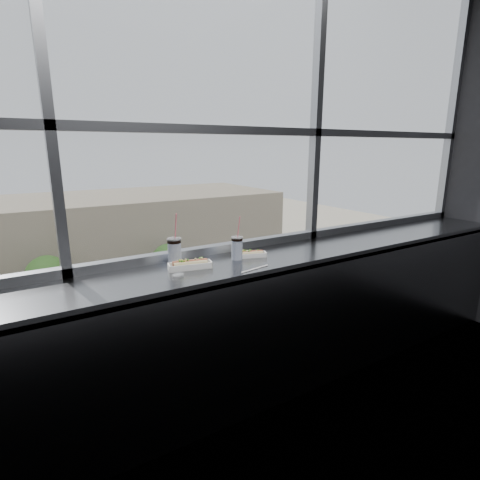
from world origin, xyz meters
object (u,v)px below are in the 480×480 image
hotdog_tray_right (251,254)px  pedestrian_d (164,288)px  pedestrian_b (25,305)px  loose_straw (255,269)px  car_near_c (39,400)px  hotdog_tray_left (190,264)px  tree_right (168,260)px  car_far_c (230,288)px  car_near_d (174,359)px  soda_cup_left (175,250)px  car_near_e (284,324)px  soda_cup_right (237,247)px  pedestrian_c (119,295)px  wrapper (178,275)px  tree_center (47,276)px  car_far_b (57,324)px

hotdog_tray_right → pedestrian_d: (8.98, 27.44, -11.16)m
pedestrian_b → hotdog_tray_right: bearing=-176.9°
loose_straw → car_near_c: (-1.40, 16.50, -11.05)m
hotdog_tray_left → tree_right: hotdog_tray_left is taller
car_far_c → pedestrian_b: bearing=67.5°
hotdog_tray_left → loose_straw: bearing=-21.2°
pedestrian_d → tree_right: (0.75, 0.80, 2.19)m
car_far_c → pedestrian_d: bearing=51.9°
hotdog_tray_left → car_near_d: bearing=82.5°
car_near_c → tree_right: size_ratio=1.29×
soda_cup_left → car_far_c: 30.17m
loose_straw → car_near_e: bearing=40.3°
soda_cup_left → soda_cup_right: soda_cup_left is taller
car_near_e → car_near_c: car_near_e is taller
soda_cup_right → loose_straw: 0.28m
soda_cup_left → pedestrian_c: bearing=78.4°
car_far_c → car_near_c: size_ratio=1.00×
hotdog_tray_right → car_near_c: (-1.53, 16.24, -11.07)m
car_near_d → pedestrian_d: size_ratio=3.17×
wrapper → car_near_e: wrapper is taller
car_far_c → car_near_c: (-15.24, -8.00, 0.00)m
wrapper → hotdog_tray_right: bearing=10.9°
car_near_c → pedestrian_b: size_ratio=2.90×
loose_straw → car_near_d: bearing=61.2°
car_far_c → pedestrian_c: 9.28m
pedestrian_c → pedestrian_b: bearing=-13.4°
pedestrian_c → soda_cup_right: bearing=79.3°
hotdog_tray_right → loose_straw: hotdog_tray_right is taller
hotdog_tray_left → car_far_c: (14.20, 24.26, -11.07)m
tree_center → tree_right: bearing=-0.0°
loose_straw → car_near_c: bearing=84.6°
wrapper → car_near_d: 20.66m
car_far_c → pedestrian_d: car_far_c is taller
loose_straw → wrapper: wrapper is taller
soda_cup_left → tree_center: soda_cup_left is taller
car_far_b → tree_center: size_ratio=1.38×
hotdog_tray_left → car_far_b: hotdog_tray_left is taller
loose_straw → pedestrian_b: (-1.45, 29.59, -11.03)m
car_far_c → tree_right: bearing=40.8°
car_near_d → pedestrian_c: size_ratio=3.12×
wrapper → pedestrian_c: (5.73, 27.86, -11.13)m
tree_center → pedestrian_b: bearing=147.2°
hotdog_tray_left → soda_cup_left: soda_cup_left is taller
car_far_b → tree_center: 4.57m
soda_cup_left → loose_straw: soda_cup_left is taller
car_far_c → pedestrian_d: (-4.73, 3.20, -0.09)m
car_near_d → hotdog_tray_right: bearing=155.6°
hotdog_tray_right → pedestrian_c: bearing=99.1°
car_near_d → pedestrian_b: pedestrian_b is taller
hotdog_tray_right → wrapper: (-0.61, -0.12, -0.01)m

